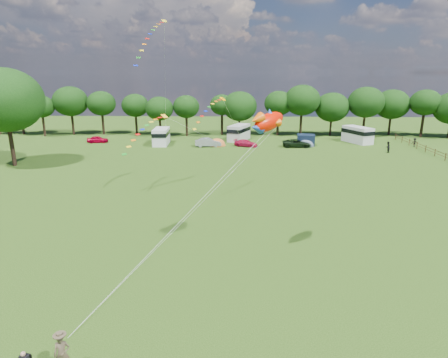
{
  "coord_description": "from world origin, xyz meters",
  "views": [
    {
      "loc": [
        0.94,
        -22.03,
        12.56
      ],
      "look_at": [
        0.0,
        8.0,
        4.0
      ],
      "focal_mm": 30.0,
      "sensor_mm": 36.0,
      "label": 1
    }
  ],
  "objects_px": {
    "car_b": "(208,142)",
    "tent_orange": "(217,145)",
    "kite_flyer": "(62,354)",
    "car_a": "(98,139)",
    "fish_kite": "(267,122)",
    "campervan_b": "(161,136)",
    "car_c": "(246,143)",
    "walker_a": "(388,147)",
    "tent_greyblue": "(305,145)",
    "big_tree": "(5,100)",
    "campervan_d": "(357,134)",
    "campervan_c": "(239,132)",
    "walker_b": "(414,143)",
    "car_d": "(297,143)"
  },
  "relations": [
    {
      "from": "campervan_d",
      "to": "walker_b",
      "type": "distance_m",
      "value": 9.63
    },
    {
      "from": "car_c",
      "to": "tent_orange",
      "type": "height_order",
      "value": "tent_orange"
    },
    {
      "from": "car_a",
      "to": "fish_kite",
      "type": "distance_m",
      "value": 52.63
    },
    {
      "from": "kite_flyer",
      "to": "car_a",
      "type": "bearing_deg",
      "value": 93.76
    },
    {
      "from": "kite_flyer",
      "to": "walker_a",
      "type": "height_order",
      "value": "kite_flyer"
    },
    {
      "from": "car_c",
      "to": "walker_b",
      "type": "bearing_deg",
      "value": -67.26
    },
    {
      "from": "campervan_d",
      "to": "tent_greyblue",
      "type": "xyz_separation_m",
      "value": [
        -10.13,
        -3.23,
        -1.57
      ]
    },
    {
      "from": "car_b",
      "to": "kite_flyer",
      "type": "xyz_separation_m",
      "value": [
        -2.54,
        -51.68,
        0.19
      ]
    },
    {
      "from": "car_a",
      "to": "tent_orange",
      "type": "height_order",
      "value": "car_a"
    },
    {
      "from": "campervan_c",
      "to": "campervan_b",
      "type": "bearing_deg",
      "value": 129.9
    },
    {
      "from": "car_d",
      "to": "tent_orange",
      "type": "bearing_deg",
      "value": 87.62
    },
    {
      "from": "campervan_b",
      "to": "tent_greyblue",
      "type": "relative_size",
      "value": 1.6
    },
    {
      "from": "car_b",
      "to": "campervan_c",
      "type": "relative_size",
      "value": 0.65
    },
    {
      "from": "car_c",
      "to": "tent_orange",
      "type": "xyz_separation_m",
      "value": [
        -5.16,
        0.83,
        -0.59
      ]
    },
    {
      "from": "big_tree",
      "to": "campervan_b",
      "type": "xyz_separation_m",
      "value": [
        17.49,
        16.66,
        -7.46
      ]
    },
    {
      "from": "car_b",
      "to": "campervan_d",
      "type": "relative_size",
      "value": 0.66
    },
    {
      "from": "car_c",
      "to": "kite_flyer",
      "type": "xyz_separation_m",
      "value": [
        -9.18,
        -51.97,
        0.34
      ]
    },
    {
      "from": "car_b",
      "to": "car_c",
      "type": "distance_m",
      "value": 6.65
    },
    {
      "from": "tent_orange",
      "to": "campervan_b",
      "type": "bearing_deg",
      "value": 175.74
    },
    {
      "from": "car_d",
      "to": "campervan_c",
      "type": "xyz_separation_m",
      "value": [
        -10.09,
        6.42,
        0.9
      ]
    },
    {
      "from": "walker_a",
      "to": "car_a",
      "type": "bearing_deg",
      "value": -52.12
    },
    {
      "from": "campervan_b",
      "to": "kite_flyer",
      "type": "bearing_deg",
      "value": -176.49
    },
    {
      "from": "campervan_c",
      "to": "tent_greyblue",
      "type": "xyz_separation_m",
      "value": [
        11.82,
        -4.99,
        -1.57
      ]
    },
    {
      "from": "walker_a",
      "to": "campervan_d",
      "type": "bearing_deg",
      "value": -120.61
    },
    {
      "from": "campervan_b",
      "to": "walker_a",
      "type": "distance_m",
      "value": 38.63
    },
    {
      "from": "fish_kite",
      "to": "car_c",
      "type": "bearing_deg",
      "value": 43.96
    },
    {
      "from": "walker_b",
      "to": "car_c",
      "type": "bearing_deg",
      "value": 9.28
    },
    {
      "from": "big_tree",
      "to": "campervan_d",
      "type": "xyz_separation_m",
      "value": [
        53.51,
        19.56,
        -7.43
      ]
    },
    {
      "from": "big_tree",
      "to": "walker_b",
      "type": "height_order",
      "value": "big_tree"
    },
    {
      "from": "tent_orange",
      "to": "campervan_d",
      "type": "bearing_deg",
      "value": 8.03
    },
    {
      "from": "car_a",
      "to": "tent_greyblue",
      "type": "bearing_deg",
      "value": -98.81
    },
    {
      "from": "walker_a",
      "to": "fish_kite",
      "type": "bearing_deg",
      "value": 14.42
    },
    {
      "from": "tent_orange",
      "to": "car_a",
      "type": "bearing_deg",
      "value": 174.7
    },
    {
      "from": "campervan_b",
      "to": "campervan_c",
      "type": "relative_size",
      "value": 0.92
    },
    {
      "from": "campervan_d",
      "to": "car_c",
      "type": "bearing_deg",
      "value": 77.94
    },
    {
      "from": "big_tree",
      "to": "walker_a",
      "type": "bearing_deg",
      "value": 10.68
    },
    {
      "from": "car_b",
      "to": "tent_orange",
      "type": "relative_size",
      "value": 1.23
    },
    {
      "from": "campervan_c",
      "to": "kite_flyer",
      "type": "height_order",
      "value": "campervan_c"
    },
    {
      "from": "tent_greyblue",
      "to": "car_b",
      "type": "bearing_deg",
      "value": -174.88
    },
    {
      "from": "car_c",
      "to": "walker_a",
      "type": "xyz_separation_m",
      "value": [
        22.86,
        -4.58,
        0.32
      ]
    },
    {
      "from": "fish_kite",
      "to": "campervan_b",
      "type": "bearing_deg",
      "value": 63.65
    },
    {
      "from": "kite_flyer",
      "to": "campervan_c",
      "type": "bearing_deg",
      "value": 67.53
    },
    {
      "from": "walker_b",
      "to": "tent_orange",
      "type": "bearing_deg",
      "value": 7.75
    },
    {
      "from": "campervan_b",
      "to": "tent_orange",
      "type": "height_order",
      "value": "campervan_b"
    },
    {
      "from": "campervan_c",
      "to": "tent_greyblue",
      "type": "relative_size",
      "value": 1.75
    },
    {
      "from": "car_a",
      "to": "campervan_b",
      "type": "relative_size",
      "value": 0.63
    },
    {
      "from": "campervan_c",
      "to": "tent_orange",
      "type": "distance_m",
      "value": 6.89
    },
    {
      "from": "big_tree",
      "to": "car_c",
      "type": "relative_size",
      "value": 3.28
    },
    {
      "from": "kite_flyer",
      "to": "fish_kite",
      "type": "bearing_deg",
      "value": 34.89
    },
    {
      "from": "big_tree",
      "to": "campervan_b",
      "type": "relative_size",
      "value": 2.2
    }
  ]
}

